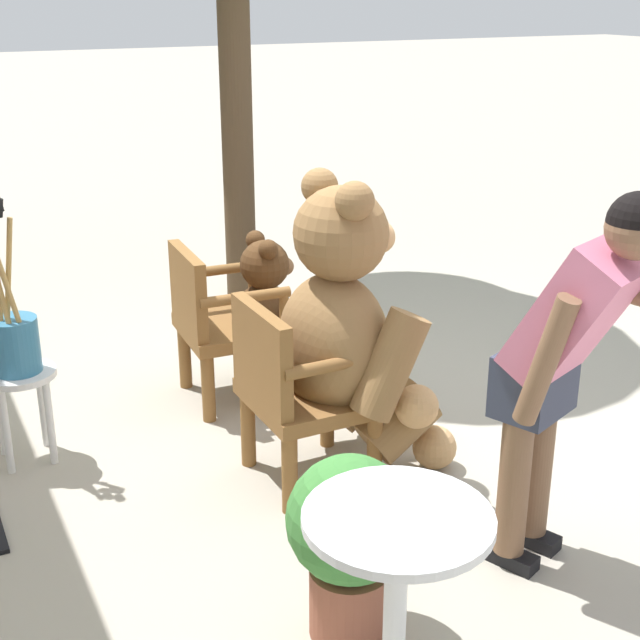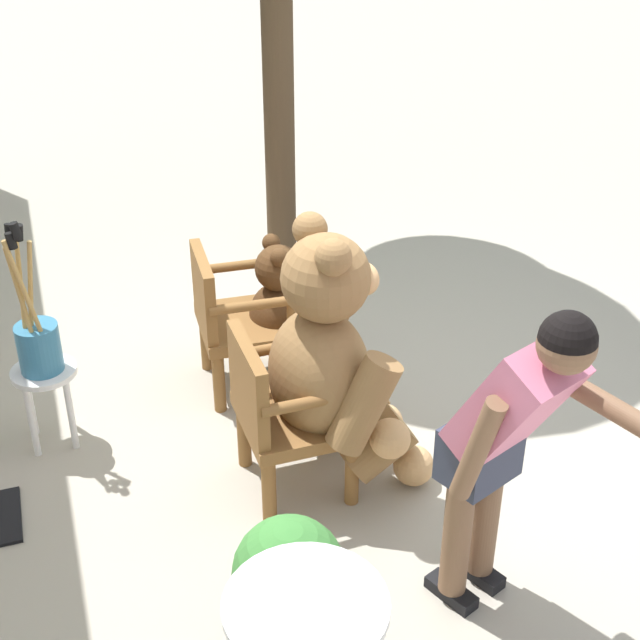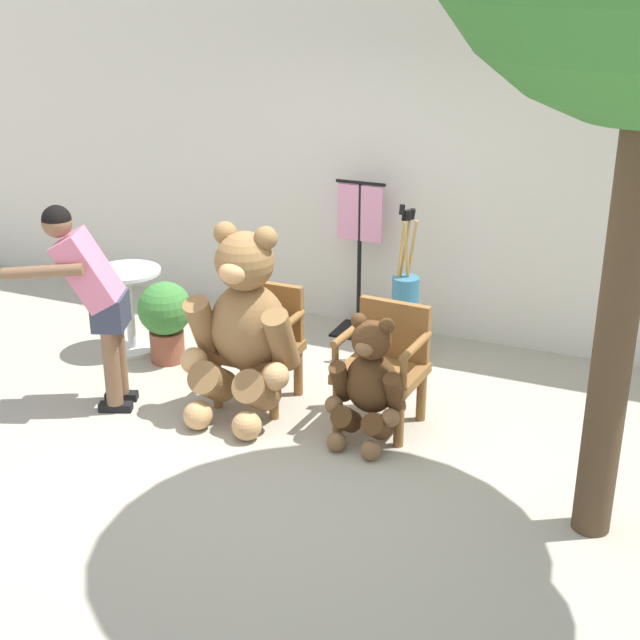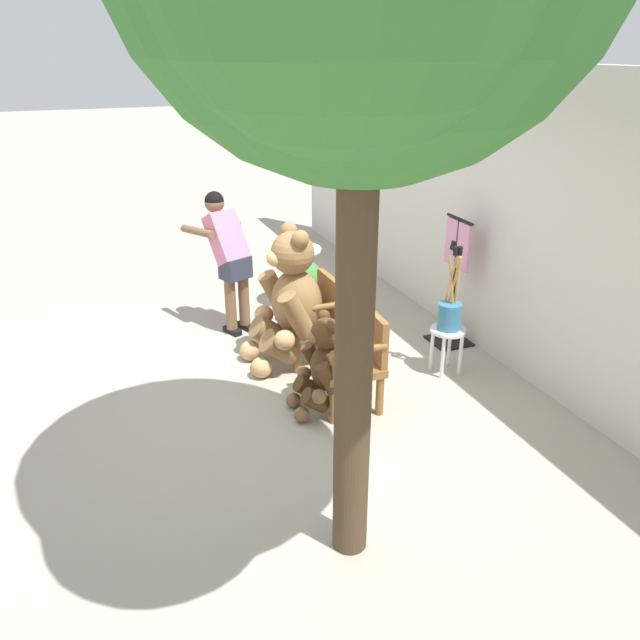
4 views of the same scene
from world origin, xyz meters
TOP-DOWN VIEW (x-y plane):
  - ground_plane at (0.00, 0.00)m, footprint 60.00×60.00m
  - wooden_chair_left at (-0.48, 0.61)m, footprint 0.56×0.52m
  - wooden_chair_right at (0.48, 0.61)m, footprint 0.59×0.55m
  - teddy_bear_large at (-0.48, 0.35)m, footprint 0.84×0.79m
  - teddy_bear_small at (0.48, 0.32)m, footprint 0.54×0.52m
  - person_visitor at (-1.51, 0.01)m, footprint 0.72×0.67m
  - white_stool at (0.27, 1.69)m, footprint 0.34×0.34m
  - brush_bucket at (0.27, 1.69)m, footprint 0.22×0.22m
  - potted_plant at (-1.50, 0.89)m, footprint 0.44×0.44m

SIDE VIEW (x-z plane):
  - ground_plane at x=0.00m, z-range 0.00..0.00m
  - white_stool at x=0.27m, z-range 0.13..0.59m
  - potted_plant at x=-1.50m, z-range 0.06..0.74m
  - teddy_bear_small at x=0.48m, z-range -0.01..0.89m
  - wooden_chair_left at x=-0.48m, z-range 0.03..0.89m
  - wooden_chair_right at x=0.48m, z-range 0.03..0.89m
  - brush_bucket at x=0.27m, z-range 0.22..1.07m
  - teddy_bear_large at x=-0.48m, z-range -0.01..1.39m
  - person_visitor at x=-1.51m, z-range 0.15..1.67m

